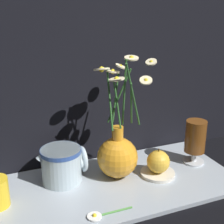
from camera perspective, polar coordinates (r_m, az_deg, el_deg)
ground_plane at (r=0.92m, az=-0.81°, el=-13.76°), size 6.00×6.00×0.00m
shelf at (r=0.91m, az=-0.81°, el=-13.44°), size 0.75×0.33×0.01m
vase_with_flowers at (r=0.92m, az=1.04°, el=-7.61°), size 0.16×0.17×0.36m
ceramic_pitcher at (r=0.91m, az=-9.11°, el=-9.25°), size 0.14×0.12×0.11m
tea_glass at (r=1.03m, az=14.99°, el=-4.67°), size 0.07×0.07×0.14m
saucer_plate at (r=0.96m, az=8.34°, el=-11.03°), size 0.10×0.10×0.01m
orange_fruit at (r=0.95m, az=8.45°, el=-8.97°), size 0.07×0.07×0.08m
loose_daisy at (r=0.79m, az=-2.22°, el=-18.31°), size 0.12×0.04×0.01m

